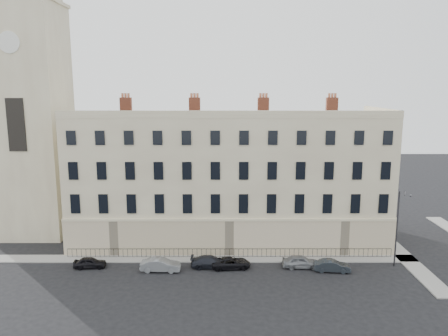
{
  "coord_description": "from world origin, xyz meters",
  "views": [
    {
      "loc": [
        -6.65,
        -39.23,
        18.19
      ],
      "look_at": [
        -6.58,
        10.0,
        9.04
      ],
      "focal_mm": 35.0,
      "sensor_mm": 36.0,
      "label": 1
    }
  ],
  "objects_px": {
    "car_d": "(231,263)",
    "streetlamp": "(398,225)",
    "car_b": "(161,265)",
    "car_e": "(301,262)",
    "car_f": "(332,266)",
    "car_a": "(90,263)",
    "car_c": "(211,262)"
  },
  "relations": [
    {
      "from": "car_d",
      "to": "streetlamp",
      "type": "height_order",
      "value": "streetlamp"
    },
    {
      "from": "car_d",
      "to": "streetlamp",
      "type": "xyz_separation_m",
      "value": [
        16.93,
        0.39,
        3.85
      ]
    },
    {
      "from": "car_b",
      "to": "car_d",
      "type": "xyz_separation_m",
      "value": [
        7.07,
        0.74,
        -0.1
      ]
    },
    {
      "from": "streetlamp",
      "to": "car_e",
      "type": "bearing_deg",
      "value": -153.69
    },
    {
      "from": "car_d",
      "to": "streetlamp",
      "type": "relative_size",
      "value": 0.51
    },
    {
      "from": "car_e",
      "to": "car_f",
      "type": "relative_size",
      "value": 1.06
    },
    {
      "from": "streetlamp",
      "to": "car_d",
      "type": "bearing_deg",
      "value": -154.26
    },
    {
      "from": "car_a",
      "to": "car_e",
      "type": "height_order",
      "value": "car_e"
    },
    {
      "from": "car_a",
      "to": "car_b",
      "type": "bearing_deg",
      "value": -100.27
    },
    {
      "from": "car_d",
      "to": "streetlamp",
      "type": "distance_m",
      "value": 17.37
    },
    {
      "from": "car_a",
      "to": "car_b",
      "type": "distance_m",
      "value": 7.38
    },
    {
      "from": "car_d",
      "to": "car_f",
      "type": "distance_m",
      "value": 10.15
    },
    {
      "from": "car_a",
      "to": "car_f",
      "type": "distance_m",
      "value": 24.53
    },
    {
      "from": "car_c",
      "to": "car_d",
      "type": "distance_m",
      "value": 2.05
    },
    {
      "from": "streetlamp",
      "to": "car_f",
      "type": "bearing_deg",
      "value": -145.11
    },
    {
      "from": "car_b",
      "to": "car_f",
      "type": "relative_size",
      "value": 1.11
    },
    {
      "from": "car_b",
      "to": "car_d",
      "type": "relative_size",
      "value": 0.99
    },
    {
      "from": "car_c",
      "to": "car_d",
      "type": "height_order",
      "value": "car_c"
    },
    {
      "from": "car_a",
      "to": "car_f",
      "type": "bearing_deg",
      "value": -96.11
    },
    {
      "from": "car_a",
      "to": "car_d",
      "type": "height_order",
      "value": "car_d"
    },
    {
      "from": "car_f",
      "to": "streetlamp",
      "type": "height_order",
      "value": "streetlamp"
    },
    {
      "from": "car_a",
      "to": "car_d",
      "type": "distance_m",
      "value": 14.4
    },
    {
      "from": "car_f",
      "to": "car_d",
      "type": "bearing_deg",
      "value": 91.06
    },
    {
      "from": "car_e",
      "to": "car_c",
      "type": "bearing_deg",
      "value": 91.32
    },
    {
      "from": "car_b",
      "to": "streetlamp",
      "type": "bearing_deg",
      "value": -85.36
    },
    {
      "from": "car_d",
      "to": "car_e",
      "type": "xyz_separation_m",
      "value": [
        7.15,
        0.07,
        0.09
      ]
    },
    {
      "from": "car_a",
      "to": "car_c",
      "type": "relative_size",
      "value": 0.79
    },
    {
      "from": "car_a",
      "to": "streetlamp",
      "type": "distance_m",
      "value": 31.57
    },
    {
      "from": "car_e",
      "to": "car_f",
      "type": "bearing_deg",
      "value": -105.88
    },
    {
      "from": "car_e",
      "to": "car_b",
      "type": "bearing_deg",
      "value": 94.95
    },
    {
      "from": "car_a",
      "to": "car_f",
      "type": "xyz_separation_m",
      "value": [
        24.51,
        -0.95,
        0.04
      ]
    },
    {
      "from": "car_a",
      "to": "streetlamp",
      "type": "bearing_deg",
      "value": -93.32
    }
  ]
}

